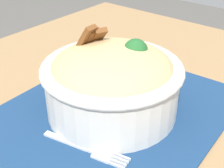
# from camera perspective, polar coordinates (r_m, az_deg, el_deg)

# --- Properties ---
(table) EXTENTS (1.06, 0.86, 0.71)m
(table) POSITION_cam_1_polar(r_m,az_deg,el_deg) (0.52, -2.52, -14.46)
(table) COLOR #99754C
(table) RESTS_ON ground_plane
(placemat) EXTENTS (0.46, 0.34, 0.00)m
(placemat) POSITION_cam_1_polar(r_m,az_deg,el_deg) (0.50, -1.70, -6.53)
(placemat) COLOR navy
(placemat) RESTS_ON table
(bowl) EXTENTS (0.22, 0.22, 0.14)m
(bowl) POSITION_cam_1_polar(r_m,az_deg,el_deg) (0.49, 0.02, 0.89)
(bowl) COLOR silver
(bowl) RESTS_ON placemat
(fork) EXTENTS (0.04, 0.13, 0.00)m
(fork) POSITION_cam_1_polar(r_m,az_deg,el_deg) (0.44, -4.31, -11.73)
(fork) COLOR silver
(fork) RESTS_ON placemat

